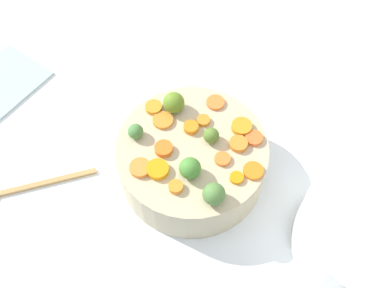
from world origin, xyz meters
The scene contains 25 objects.
tabletop centered at (0.00, 0.00, 0.01)m, with size 2.40×2.40×0.02m, color white.
serving_bowl_carrots centered at (-0.04, -0.01, 0.07)m, with size 0.29×0.29×0.10m, color #C1B48F.
carrot_slice_0 centered at (-0.08, -0.12, 0.12)m, with size 0.04×0.04×0.01m, color orange.
carrot_slice_1 centered at (-0.09, 0.08, 0.12)m, with size 0.04×0.04×0.01m, color orange.
carrot_slice_2 centered at (0.04, 0.07, 0.12)m, with size 0.03×0.03×0.01m, color orange.
carrot_slice_3 centered at (0.06, -0.05, 0.12)m, with size 0.04×0.04×0.01m, color orange.
carrot_slice_4 centered at (0.01, -0.10, 0.12)m, with size 0.04×0.04×0.01m, color orange.
carrot_slice_5 centered at (-0.06, -0.07, 0.12)m, with size 0.03×0.03×0.01m, color orange.
carrot_slice_6 centered at (-0.10, -0.09, 0.12)m, with size 0.02×0.02×0.01m, color orange.
carrot_slice_7 centered at (-0.01, -0.12, 0.12)m, with size 0.03×0.03×0.01m, color orange.
carrot_slice_8 centered at (0.00, -0.01, 0.12)m, with size 0.03×0.03×0.01m, color orange.
carrot_slice_9 centered at (0.02, -0.03, 0.12)m, with size 0.03×0.03×0.01m, color orange.
carrot_slice_10 centered at (-0.05, 0.04, 0.12)m, with size 0.03×0.03×0.01m, color orange.
carrot_slice_11 centered at (-0.09, 0.05, 0.12)m, with size 0.04×0.04×0.01m, color orange.
carrot_slice_12 centered at (0.01, 0.05, 0.12)m, with size 0.04×0.04×0.01m, color orange.
carrot_slice_13 centered at (-0.13, 0.01, 0.12)m, with size 0.03×0.03×0.01m, color orange.
carrot_slice_14 centered at (-0.03, -0.10, 0.12)m, with size 0.03×0.03×0.01m, color orange.
brussels_sprout_0 centered at (0.04, 0.03, 0.14)m, with size 0.04×0.04×0.04m, color #5D8323.
brussels_sprout_1 centered at (-0.02, 0.10, 0.13)m, with size 0.03×0.03×0.03m, color #477E3C.
brussels_sprout_2 centered at (-0.10, -0.01, 0.13)m, with size 0.04×0.04×0.04m, color #448732.
brussels_sprout_3 centered at (-0.14, -0.06, 0.14)m, with size 0.04×0.04×0.04m, color #4E7D3A.
brussels_sprout_4 centered at (-0.02, -0.04, 0.13)m, with size 0.03×0.03×0.03m, color #52782B.
wooden_spoon centered at (-0.12, 0.36, 0.03)m, with size 0.12×0.26×0.01m.
casserole_dish centered at (-0.17, -0.33, 0.07)m, with size 0.25×0.25×0.11m, color white.
dish_towel centered at (0.16, 0.44, 0.02)m, with size 0.18×0.15×0.01m, color #9DB4B4.
Camera 1 is at (-0.48, -0.05, 0.82)m, focal length 42.17 mm.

